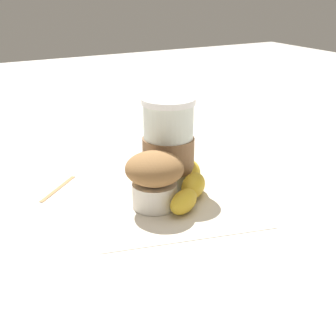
{
  "coord_description": "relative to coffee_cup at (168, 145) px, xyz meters",
  "views": [
    {
      "loc": [
        0.6,
        -0.33,
        0.34
      ],
      "look_at": [
        0.0,
        0.0,
        0.06
      ],
      "focal_mm": 50.0,
      "sensor_mm": 36.0,
      "label": 1
    }
  ],
  "objects": [
    {
      "name": "coffee_cup",
      "position": [
        0.0,
        0.0,
        0.0
      ],
      "size": [
        0.09,
        0.09,
        0.15
      ],
      "color": "silver",
      "rests_on": "paper_napkin"
    },
    {
      "name": "paper_napkin",
      "position": [
        0.06,
        -0.03,
        -0.07
      ],
      "size": [
        0.31,
        0.31,
        0.0
      ],
      "primitive_type": "cube",
      "rotation": [
        0.0,
        0.0,
        -0.23
      ],
      "color": "beige",
      "rests_on": "ground_plane"
    },
    {
      "name": "wooden_stirrer",
      "position": [
        -0.07,
        -0.18,
        -0.07
      ],
      "size": [
        0.08,
        0.08,
        0.0
      ],
      "primitive_type": "cube",
      "rotation": [
        0.0,
        0.0,
        2.33
      ],
      "color": "#9E7547",
      "rests_on": "ground_plane"
    },
    {
      "name": "banana",
      "position": [
        0.04,
        0.02,
        -0.05
      ],
      "size": [
        0.21,
        0.13,
        0.04
      ],
      "color": "gold",
      "rests_on": "paper_napkin"
    },
    {
      "name": "muffin",
      "position": [
        0.07,
        -0.06,
        -0.02
      ],
      "size": [
        0.09,
        0.09,
        0.09
      ],
      "color": "white",
      "rests_on": "paper_napkin"
    },
    {
      "name": "ground_plane",
      "position": [
        0.06,
        -0.03,
        -0.07
      ],
      "size": [
        3.0,
        3.0,
        0.0
      ],
      "primitive_type": "plane",
      "color": "beige"
    }
  ]
}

